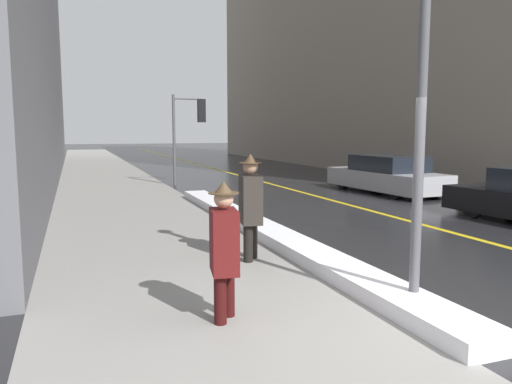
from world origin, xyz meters
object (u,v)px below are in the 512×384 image
pedestrian_in_fedora (251,203)px  parked_car_silver (386,175)px  traffic_light_near (191,120)px  pedestrian_in_glasses (224,246)px  lamp_post (424,48)px

pedestrian_in_fedora → parked_car_silver: pedestrian_in_fedora is taller
parked_car_silver → traffic_light_near: bearing=46.4°
pedestrian_in_glasses → parked_car_silver: bearing=147.0°
pedestrian_in_fedora → lamp_post: bearing=30.9°
traffic_light_near → parked_car_silver: 7.71m
pedestrian_in_fedora → traffic_light_near: bearing=-178.7°
pedestrian_in_glasses → pedestrian_in_fedora: 2.64m
pedestrian_in_glasses → pedestrian_in_fedora: size_ratio=0.90×
lamp_post → pedestrian_in_glasses: size_ratio=3.24×
pedestrian_in_glasses → parked_car_silver: pedestrian_in_glasses is taller
pedestrian_in_fedora → parked_car_silver: size_ratio=0.36×
traffic_light_near → pedestrian_in_glasses: (-2.87, -14.14, -1.66)m
lamp_post → traffic_light_near: size_ratio=1.46×
parked_car_silver → pedestrian_in_fedora: bearing=129.9°
traffic_light_near → pedestrian_in_glasses: 14.53m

